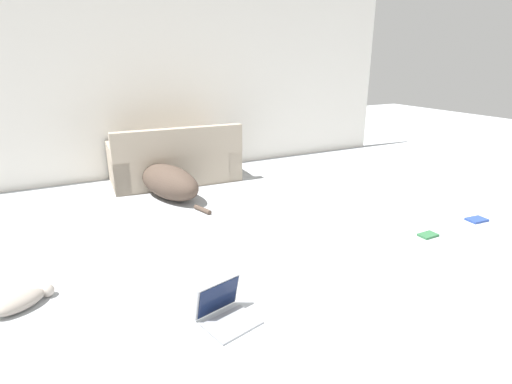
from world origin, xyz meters
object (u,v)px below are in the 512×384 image
laptop_open (224,308)px  book_blue (477,220)px  couch (175,162)px  cat (23,301)px  book_green (428,235)px  dog (166,181)px

laptop_open → book_blue: size_ratio=1.85×
couch → cat: bearing=56.0°
laptop_open → book_green: 2.34m
couch → cat: size_ratio=3.71×
book_green → couch: bearing=119.3°
dog → book_green: bearing=-157.2°
cat → book_blue: (4.33, -0.46, -0.05)m
couch → book_green: bearing=122.1°
couch → cat: 3.12m
laptop_open → book_green: (2.32, 0.28, -0.07)m
laptop_open → cat: bearing=133.8°
dog → laptop_open: bearing=155.7°
dog → book_blue: dog is taller
book_blue → dog: bearing=139.8°
couch → book_blue: (2.47, -2.95, -0.26)m
cat → laptop_open: laptop_open is taller
couch → laptop_open: couch is taller
book_blue → book_green: size_ratio=1.20×
dog → book_blue: size_ratio=7.13×
laptop_open → book_blue: bearing=-8.1°
dog → couch: bearing=-43.7°
laptop_open → book_blue: laptop_open is taller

